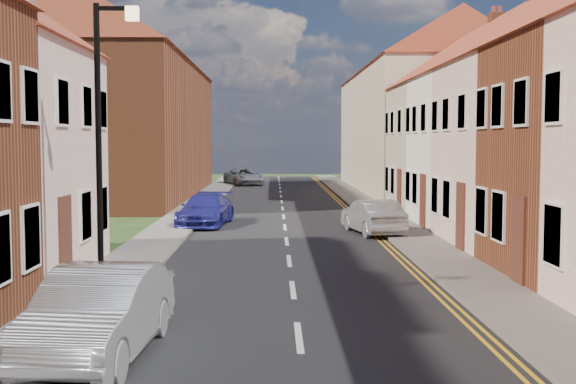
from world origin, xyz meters
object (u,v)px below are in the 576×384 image
lamppost (103,136)px  car_distant (244,177)px  car_mid (98,314)px  car_mid_b (372,217)px  car_far (206,210)px

lamppost → car_distant: bearing=88.6°
car_mid → car_mid_b: 16.43m
lamppost → car_mid_b: size_ratio=1.54×
car_distant → lamppost: bearing=-111.1°
car_mid_b → lamppost: bearing=49.1°
lamppost → car_mid_b: lamppost is taller
car_mid → car_distant: 44.65m
car_distant → car_mid: bearing=-110.3°
lamppost → car_mid: lamppost is taller
car_mid → car_far: bearing=94.2°
lamppost → car_far: (0.61, 14.79, -2.90)m
car_mid → car_mid_b: (6.40, 15.13, -0.07)m
car_mid_b → car_distant: bearing=-89.2°
lamppost → car_far: size_ratio=1.35×
car_far → car_distant: 26.74m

